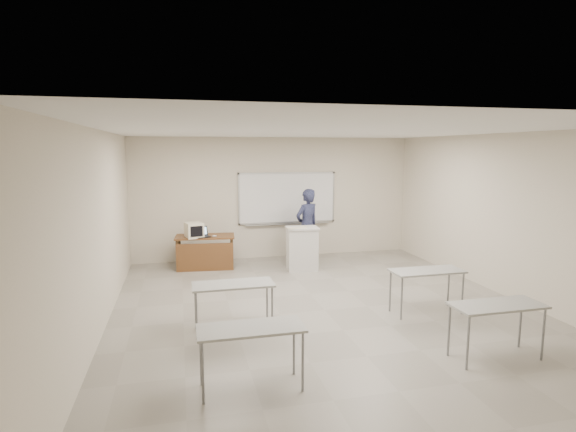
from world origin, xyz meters
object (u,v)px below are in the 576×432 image
object	(u,v)px
whiteboard	(287,199)
mouse	(214,236)
instructor_desk	(205,246)
crt_monitor	(194,230)
podium	(302,248)
presenter	(307,226)
keyboard	(297,228)
laptop	(203,234)

from	to	relation	value
whiteboard	mouse	world-z (taller)	whiteboard
instructor_desk	mouse	xyz separation A→B (m)	(0.20, -0.09, 0.24)
crt_monitor	mouse	bearing A→B (deg)	-23.85
whiteboard	podium	distance (m)	1.69
podium	mouse	xyz separation A→B (m)	(-1.91, 0.50, 0.28)
instructor_desk	presenter	size ratio (longest dim) A/B	0.74
instructor_desk	crt_monitor	distance (m)	0.46
crt_monitor	keyboard	xyz separation A→B (m)	(2.21, -0.70, 0.08)
crt_monitor	keyboard	world-z (taller)	crt_monitor
keyboard	presenter	size ratio (longest dim) A/B	0.25
crt_monitor	laptop	xyz separation A→B (m)	(0.20, -0.00, -0.11)
crt_monitor	presenter	distance (m)	2.66
instructor_desk	presenter	xyz separation A→B (m)	(2.41, 0.04, 0.36)
laptop	keyboard	size ratio (longest dim) A/B	0.68
crt_monitor	whiteboard	bearing A→B (deg)	4.30
podium	laptop	size ratio (longest dim) A/B	3.24
laptop	presenter	xyz separation A→B (m)	(2.45, 0.05, 0.09)
whiteboard	laptop	distance (m)	2.39
instructor_desk	podium	distance (m)	2.19
podium	presenter	bearing A→B (deg)	69.65
whiteboard	instructor_desk	xyz separation A→B (m)	(-2.10, -0.78, -0.95)
podium	mouse	world-z (taller)	podium
podium	mouse	bearing A→B (deg)	170.07
whiteboard	laptop	size ratio (longest dim) A/B	8.20
crt_monitor	presenter	bearing A→B (deg)	-13.25
crt_monitor	presenter	xyz separation A→B (m)	(2.66, 0.05, -0.02)
whiteboard	podium	world-z (taller)	whiteboard
instructor_desk	keyboard	xyz separation A→B (m)	(1.96, -0.71, 0.47)
instructor_desk	whiteboard	bearing A→B (deg)	25.69
crt_monitor	keyboard	distance (m)	2.32
instructor_desk	keyboard	size ratio (longest dim) A/B	3.00
whiteboard	podium	xyz separation A→B (m)	(0.01, -1.37, -0.99)
whiteboard	keyboard	distance (m)	1.57
mouse	presenter	xyz separation A→B (m)	(2.21, 0.13, 0.12)
podium	presenter	distance (m)	0.80
whiteboard	crt_monitor	world-z (taller)	whiteboard
instructor_desk	keyboard	world-z (taller)	keyboard
laptop	crt_monitor	bearing A→B (deg)	162.08
keyboard	instructor_desk	bearing A→B (deg)	142.11
laptop	instructor_desk	bearing A→B (deg)	2.72
laptop	mouse	world-z (taller)	laptop
instructor_desk	podium	world-z (taller)	podium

